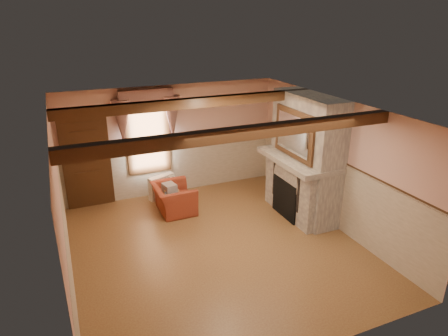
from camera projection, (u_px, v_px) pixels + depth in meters
name	position (u px, v px, depth m)	size (l,w,h in m)	color
floor	(216.00, 247.00, 8.05)	(5.50, 6.00, 0.01)	brown
ceiling	(215.00, 110.00, 7.04)	(5.50, 6.00, 0.01)	silver
wall_back	(172.00, 140.00, 10.12)	(5.50, 0.02, 2.80)	#DCA898
wall_front	(306.00, 270.00, 4.97)	(5.50, 0.02, 2.80)	#DCA898
wall_left	(61.00, 209.00, 6.54)	(0.02, 6.00, 2.80)	#DCA898
wall_right	(335.00, 163.00, 8.56)	(0.02, 6.00, 2.80)	#DCA898
wainscot	(216.00, 214.00, 7.78)	(5.50, 6.00, 1.50)	beige
chair_rail	(216.00, 178.00, 7.51)	(5.50, 6.00, 0.08)	black
firebox	(287.00, 198.00, 9.14)	(0.20, 0.95, 0.90)	black
armchair	(174.00, 199.00, 9.39)	(1.02, 0.89, 0.66)	maroon
side_table	(169.00, 202.00, 9.34)	(0.52, 0.52, 0.55)	brown
book_stack	(169.00, 188.00, 9.18)	(0.26, 0.32, 0.20)	#B7AD8C
radiator	(162.00, 187.00, 10.11)	(0.70, 0.18, 0.60)	white
bowl	(305.00, 158.00, 8.66)	(0.36, 0.36, 0.09)	brown
mantel_clock	(281.00, 143.00, 9.53)	(0.14, 0.24, 0.20)	black
oil_lamp	(284.00, 143.00, 9.38)	(0.11, 0.11, 0.28)	#B78633
candle_red	(319.00, 164.00, 8.22)	(0.06, 0.06, 0.16)	#AB1516
jar_yellow	(310.00, 160.00, 8.52)	(0.06, 0.06, 0.12)	gold
fireplace	(306.00, 157.00, 8.95)	(0.85, 2.00, 2.80)	gray
mantel	(299.00, 159.00, 8.90)	(1.05, 2.05, 0.12)	gray
overmantel_mirror	(294.00, 134.00, 8.61)	(0.06, 1.44, 1.04)	silver
door	(87.00, 165.00, 9.43)	(1.10, 0.10, 2.10)	black
window	(148.00, 134.00, 9.79)	(1.06, 0.08, 2.02)	white
window_drapes	(147.00, 110.00, 9.49)	(1.30, 0.14, 1.40)	gray
ceiling_beam_front	(245.00, 133.00, 6.05)	(5.50, 0.18, 0.20)	black
ceiling_beam_back	(193.00, 103.00, 8.11)	(5.50, 0.18, 0.20)	black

